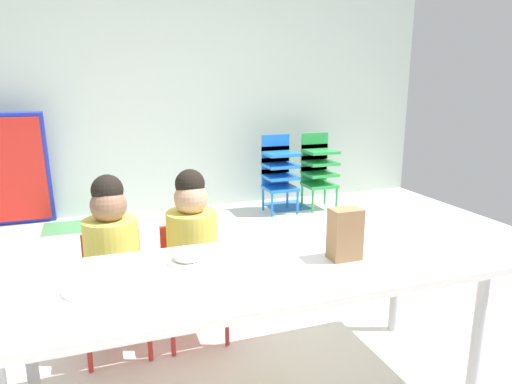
# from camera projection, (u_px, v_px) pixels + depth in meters

# --- Properties ---
(ground_plane) EXTENTS (6.16, 5.24, 0.02)m
(ground_plane) POSITION_uv_depth(u_px,v_px,m) (225.00, 331.00, 2.57)
(ground_plane) COLOR silver
(back_wall) EXTENTS (6.16, 0.10, 2.77)m
(back_wall) POSITION_uv_depth(u_px,v_px,m) (151.00, 76.00, 4.63)
(back_wall) COLOR #B2C1B7
(back_wall) RESTS_ON ground_plane
(craft_table) EXTENTS (1.97, 0.69, 0.62)m
(craft_table) POSITION_uv_depth(u_px,v_px,m) (257.00, 279.00, 1.88)
(craft_table) COLOR white
(craft_table) RESTS_ON ground_plane
(seated_child_near_camera) EXTENTS (0.32, 0.31, 0.92)m
(seated_child_near_camera) POSITION_uv_depth(u_px,v_px,m) (112.00, 250.00, 2.23)
(seated_child_near_camera) COLOR red
(seated_child_near_camera) RESTS_ON ground_plane
(seated_child_middle_seat) EXTENTS (0.32, 0.31, 0.92)m
(seated_child_middle_seat) POSITION_uv_depth(u_px,v_px,m) (192.00, 240.00, 2.36)
(seated_child_middle_seat) COLOR red
(seated_child_middle_seat) RESTS_ON ground_plane
(kid_chair_blue_stack) EXTENTS (0.32, 0.30, 0.80)m
(kid_chair_blue_stack) POSITION_uv_depth(u_px,v_px,m) (279.00, 169.00, 4.76)
(kid_chair_blue_stack) COLOR blue
(kid_chair_blue_stack) RESTS_ON ground_plane
(kid_chair_green_stack) EXTENTS (0.32, 0.30, 0.80)m
(kid_chair_green_stack) POSITION_uv_depth(u_px,v_px,m) (318.00, 166.00, 4.91)
(kid_chair_green_stack) COLOR green
(kid_chair_green_stack) RESTS_ON ground_plane
(paper_bag_brown) EXTENTS (0.13, 0.09, 0.22)m
(paper_bag_brown) POSITION_uv_depth(u_px,v_px,m) (345.00, 234.00, 1.93)
(paper_bag_brown) COLOR #9E754C
(paper_bag_brown) RESTS_ON craft_table
(paper_plate_near_edge) EXTENTS (0.18, 0.18, 0.01)m
(paper_plate_near_edge) POSITION_uv_depth(u_px,v_px,m) (188.00, 260.00, 1.93)
(paper_plate_near_edge) COLOR white
(paper_plate_near_edge) RESTS_ON craft_table
(paper_plate_center_table) EXTENTS (0.18, 0.18, 0.01)m
(paper_plate_center_table) POSITION_uv_depth(u_px,v_px,m) (88.00, 290.00, 1.66)
(paper_plate_center_table) COLOR white
(paper_plate_center_table) RESTS_ON craft_table
(donut_powdered_on_plate) EXTENTS (0.12, 0.12, 0.04)m
(donut_powdered_on_plate) POSITION_uv_depth(u_px,v_px,m) (188.00, 255.00, 1.92)
(donut_powdered_on_plate) COLOR white
(donut_powdered_on_plate) RESTS_ON craft_table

